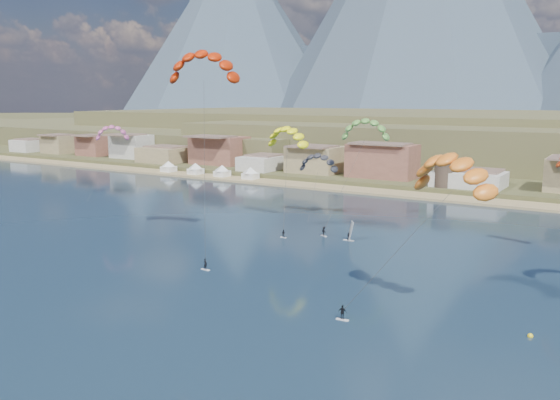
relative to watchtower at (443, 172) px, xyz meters
name	(u,v)px	position (x,y,z in m)	size (l,w,h in m)	color
ground	(153,309)	(-5.00, -114.00, -6.37)	(2400.00, 2400.00, 0.00)	black
beach	(417,195)	(-5.00, -8.00, -6.12)	(2200.00, 12.00, 0.90)	tan
foothills	(560,140)	(17.39, 118.47, 2.71)	(940.00, 210.00, 18.00)	brown
town	(320,156)	(-45.00, 8.00, 1.63)	(400.00, 24.00, 12.00)	silver
watchtower	(443,172)	(0.00, 0.00, 0.00)	(5.82, 5.82, 8.60)	#47382D
beach_tents	(208,167)	(-81.25, -8.00, -2.66)	(43.40, 6.40, 5.00)	white
kitesurfer_red	(203,62)	(-18.83, -85.47, 27.71)	(16.40, 16.40, 37.78)	silver
kitesurfer_yellow	(287,134)	(-18.07, -57.98, 13.61)	(13.16, 15.92, 24.41)	silver
kitesurfer_orange	(453,167)	(28.69, -95.33, 12.90)	(17.99, 13.96, 23.86)	silver
kitesurfer_green	(365,127)	(-2.92, -50.47, 15.22)	(11.67, 19.00, 25.95)	silver
distant_kite_pink	(112,130)	(-75.03, -56.68, 12.71)	(9.42, 8.71, 21.94)	#262626
distant_kite_dark	(318,159)	(-15.57, -48.15, 7.20)	(10.14, 6.48, 16.92)	#262626
windsurfer	(349,235)	(1.10, -65.92, -5.14)	(2.19, 2.37, 3.88)	silver
buoy	(530,336)	(39.31, -97.15, -6.26)	(0.66, 0.66, 0.66)	yellow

